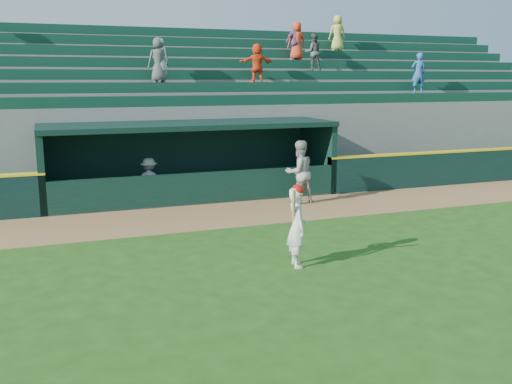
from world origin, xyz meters
The scene contains 9 objects.
ground centered at (0.00, 0.00, 0.00)m, with size 120.00×120.00×0.00m, color #204B12.
warning_track centered at (0.00, 4.90, 0.01)m, with size 40.00×3.00×0.01m, color olive.
field_wall_right centered at (12.25, 6.55, 0.60)m, with size 15.50×0.30×1.20m, color black.
wall_stripe_right centered at (12.25, 6.55, 1.23)m, with size 15.50×0.32×0.06m, color gold.
dugout_player_front centered at (2.93, 5.58, 0.99)m, with size 0.96×0.75×1.97m, color #9E9F9A.
dugout_player_inside centered at (-1.46, 7.22, 0.72)m, with size 0.93×0.53×1.43m, color #A3A39E.
dugout centered at (0.00, 8.00, 1.36)m, with size 9.40×2.80×2.46m.
stands centered at (-0.02, 12.57, 2.40)m, with size 34.50×6.35×7.50m.
batter_at_plate centered at (0.30, -0.01, 0.87)m, with size 0.56×0.80×1.75m.
Camera 1 is at (-4.48, -10.38, 3.84)m, focal length 40.00 mm.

